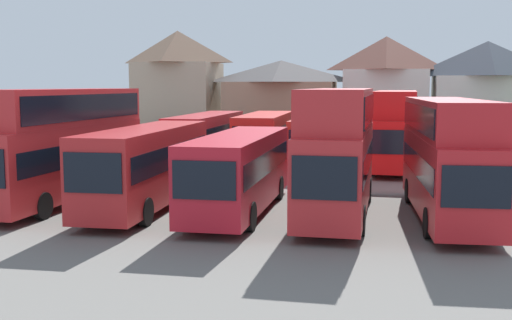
{
  "coord_description": "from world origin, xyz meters",
  "views": [
    {
      "loc": [
        5.9,
        -25.76,
        5.32
      ],
      "look_at": [
        0.0,
        3.0,
        1.82
      ],
      "focal_mm": 44.19,
      "sensor_mm": 36.0,
      "label": 1
    }
  ],
  "objects_px": {
    "bus_5": "(448,152)",
    "bus_8": "(317,139)",
    "house_terrace_far_right": "(486,93)",
    "bus_3": "(239,168)",
    "bus_4": "(339,145)",
    "bus_7": "(265,137)",
    "house_terrace_right": "(385,90)",
    "house_terrace_left": "(178,86)",
    "bus_2": "(147,163)",
    "house_terrace_centre": "(281,101)",
    "bus_6": "(206,136)",
    "bus_1": "(64,139)",
    "bus_9": "(395,125)"
  },
  "relations": [
    {
      "from": "bus_6",
      "to": "bus_7",
      "type": "bearing_deg",
      "value": 91.41
    },
    {
      "from": "bus_3",
      "to": "bus_8",
      "type": "xyz_separation_m",
      "value": [
        1.64,
        15.38,
        -0.01
      ]
    },
    {
      "from": "bus_4",
      "to": "bus_6",
      "type": "distance_m",
      "value": 17.62
    },
    {
      "from": "bus_7",
      "to": "house_terrace_left",
      "type": "relative_size",
      "value": 1.03
    },
    {
      "from": "bus_3",
      "to": "bus_4",
      "type": "xyz_separation_m",
      "value": [
        4.08,
        0.31,
        1.03
      ]
    },
    {
      "from": "bus_4",
      "to": "bus_1",
      "type": "bearing_deg",
      "value": -91.99
    },
    {
      "from": "bus_1",
      "to": "bus_7",
      "type": "relative_size",
      "value": 1.13
    },
    {
      "from": "bus_2",
      "to": "bus_4",
      "type": "relative_size",
      "value": 1.02
    },
    {
      "from": "bus_5",
      "to": "bus_3",
      "type": "bearing_deg",
      "value": -90.57
    },
    {
      "from": "bus_5",
      "to": "house_terrace_right",
      "type": "bearing_deg",
      "value": -179.21
    },
    {
      "from": "house_terrace_right",
      "to": "house_terrace_far_right",
      "type": "relative_size",
      "value": 1.05
    },
    {
      "from": "house_terrace_centre",
      "to": "bus_2",
      "type": "bearing_deg",
      "value": -91.24
    },
    {
      "from": "bus_7",
      "to": "house_terrace_far_right",
      "type": "height_order",
      "value": "house_terrace_far_right"
    },
    {
      "from": "bus_1",
      "to": "bus_6",
      "type": "height_order",
      "value": "bus_1"
    },
    {
      "from": "bus_6",
      "to": "house_terrace_centre",
      "type": "relative_size",
      "value": 1.19
    },
    {
      "from": "bus_3",
      "to": "bus_4",
      "type": "distance_m",
      "value": 4.22
    },
    {
      "from": "bus_1",
      "to": "bus_3",
      "type": "xyz_separation_m",
      "value": [
        8.4,
        -0.86,
        -1.02
      ]
    },
    {
      "from": "bus_9",
      "to": "house_terrace_left",
      "type": "xyz_separation_m",
      "value": [
        -19.76,
        16.14,
        2.49
      ]
    },
    {
      "from": "bus_2",
      "to": "house_terrace_left",
      "type": "height_order",
      "value": "house_terrace_left"
    },
    {
      "from": "house_terrace_far_right",
      "to": "bus_5",
      "type": "bearing_deg",
      "value": -100.8
    },
    {
      "from": "bus_6",
      "to": "bus_8",
      "type": "distance_m",
      "value": 7.37
    },
    {
      "from": "bus_7",
      "to": "house_terrace_far_right",
      "type": "xyz_separation_m",
      "value": [
        16.17,
        16.98,
        2.66
      ]
    },
    {
      "from": "bus_4",
      "to": "house_terrace_right",
      "type": "distance_m",
      "value": 32.46
    },
    {
      "from": "house_terrace_centre",
      "to": "house_terrace_far_right",
      "type": "relative_size",
      "value": 1.1
    },
    {
      "from": "bus_5",
      "to": "house_terrace_far_right",
      "type": "relative_size",
      "value": 1.23
    },
    {
      "from": "bus_8",
      "to": "bus_4",
      "type": "bearing_deg",
      "value": 8.64
    },
    {
      "from": "bus_2",
      "to": "house_terrace_right",
      "type": "xyz_separation_m",
      "value": [
        9.99,
        32.55,
        2.92
      ]
    },
    {
      "from": "bus_2",
      "to": "bus_5",
      "type": "bearing_deg",
      "value": 89.94
    },
    {
      "from": "bus_8",
      "to": "house_terrace_right",
      "type": "bearing_deg",
      "value": 165.57
    },
    {
      "from": "bus_5",
      "to": "bus_1",
      "type": "bearing_deg",
      "value": -95.05
    },
    {
      "from": "bus_3",
      "to": "house_terrace_left",
      "type": "relative_size",
      "value": 1.04
    },
    {
      "from": "house_terrace_left",
      "to": "bus_8",
      "type": "bearing_deg",
      "value": -47.27
    },
    {
      "from": "bus_4",
      "to": "house_terrace_right",
      "type": "bearing_deg",
      "value": 177.33
    },
    {
      "from": "bus_4",
      "to": "bus_3",
      "type": "bearing_deg",
      "value": -85.09
    },
    {
      "from": "bus_6",
      "to": "house_terrace_right",
      "type": "bearing_deg",
      "value": 145.87
    },
    {
      "from": "bus_1",
      "to": "house_terrace_far_right",
      "type": "xyz_separation_m",
      "value": [
        22.81,
        31.2,
        1.74
      ]
    },
    {
      "from": "bus_4",
      "to": "house_terrace_centre",
      "type": "bearing_deg",
      "value": -165.91
    },
    {
      "from": "bus_5",
      "to": "bus_8",
      "type": "distance_m",
      "value": 16.41
    },
    {
      "from": "bus_5",
      "to": "bus_9",
      "type": "distance_m",
      "value": 14.97
    },
    {
      "from": "bus_1",
      "to": "bus_5",
      "type": "bearing_deg",
      "value": 89.61
    },
    {
      "from": "bus_1",
      "to": "bus_6",
      "type": "xyz_separation_m",
      "value": [
        2.68,
        14.05,
        -0.95
      ]
    },
    {
      "from": "bus_9",
      "to": "house_terrace_centre",
      "type": "xyz_separation_m",
      "value": [
        -9.97,
        16.14,
        1.05
      ]
    },
    {
      "from": "bus_4",
      "to": "house_terrace_far_right",
      "type": "relative_size",
      "value": 1.19
    },
    {
      "from": "bus_7",
      "to": "house_terrace_centre",
      "type": "relative_size",
      "value": 1.06
    },
    {
      "from": "bus_1",
      "to": "bus_9",
      "type": "bearing_deg",
      "value": 135.03
    },
    {
      "from": "bus_3",
      "to": "house_terrace_centre",
      "type": "relative_size",
      "value": 1.07
    },
    {
      "from": "bus_4",
      "to": "house_terrace_right",
      "type": "xyz_separation_m",
      "value": [
        1.81,
        32.35,
        2.01
      ]
    },
    {
      "from": "bus_1",
      "to": "bus_3",
      "type": "relative_size",
      "value": 1.11
    },
    {
      "from": "bus_1",
      "to": "house_terrace_right",
      "type": "relative_size",
      "value": 1.25
    },
    {
      "from": "bus_7",
      "to": "house_terrace_right",
      "type": "height_order",
      "value": "house_terrace_right"
    }
  ]
}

